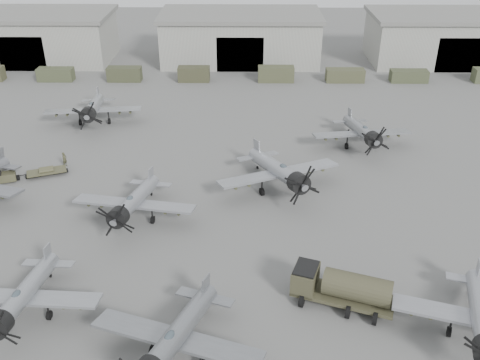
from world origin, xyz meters
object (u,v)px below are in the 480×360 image
at_px(aircraft_mid_1, 133,203).
at_px(ground_crew, 65,159).
at_px(aircraft_near_0, 22,297).
at_px(aircraft_far_1, 363,132).
at_px(aircraft_far_0, 93,109).
at_px(fuel_tanker, 342,286).
at_px(tug_trailer, 22,175).
at_px(aircraft_mid_2, 280,172).
at_px(aircraft_near_1, 174,339).

relative_size(aircraft_mid_1, ground_crew, 6.78).
distance_m(aircraft_near_0, aircraft_far_1, 43.36).
bearing_deg(aircraft_mid_1, aircraft_far_1, 43.47).
xyz_separation_m(aircraft_near_0, aircraft_far_0, (-4.06, 37.28, 0.24)).
bearing_deg(ground_crew, aircraft_far_0, 21.43).
relative_size(fuel_tanker, tug_trailer, 1.12).
bearing_deg(aircraft_mid_2, tug_trailer, 151.76).
bearing_deg(fuel_tanker, aircraft_near_0, -155.98).
xyz_separation_m(aircraft_mid_1, aircraft_far_0, (-9.88, 23.88, 0.17)).
bearing_deg(aircraft_near_1, aircraft_far_0, 129.94).
distance_m(aircraft_near_1, tug_trailer, 32.93).
relative_size(aircraft_mid_1, aircraft_far_1, 0.98).
bearing_deg(aircraft_mid_2, aircraft_mid_1, 178.97).
bearing_deg(ground_crew, fuel_tanker, -105.67).
height_order(aircraft_near_0, aircraft_mid_2, aircraft_mid_2).
bearing_deg(aircraft_far_0, aircraft_far_1, -18.22).
relative_size(aircraft_near_0, tug_trailer, 1.56).
height_order(aircraft_mid_1, aircraft_far_0, aircraft_far_0).
xyz_separation_m(aircraft_mid_1, fuel_tanker, (18.37, -11.47, -0.43)).
bearing_deg(aircraft_mid_2, aircraft_far_0, 120.34).
height_order(aircraft_near_1, tug_trailer, aircraft_near_1).
relative_size(aircraft_mid_2, tug_trailer, 1.78).
height_order(aircraft_near_1, aircraft_mid_1, aircraft_near_1).
distance_m(tug_trailer, ground_crew, 5.05).
distance_m(aircraft_far_0, fuel_tanker, 45.26).
xyz_separation_m(aircraft_far_0, tug_trailer, (-4.30, -15.47, -1.79)).
relative_size(aircraft_near_1, aircraft_far_0, 0.94).
xyz_separation_m(aircraft_near_0, aircraft_near_1, (11.90, -4.11, 0.13)).
height_order(aircraft_mid_2, aircraft_far_1, aircraft_mid_2).
height_order(aircraft_mid_1, fuel_tanker, aircraft_mid_1).
height_order(aircraft_near_1, aircraft_far_1, aircraft_near_1).
xyz_separation_m(aircraft_mid_2, aircraft_far_0, (-24.39, 17.93, -0.10)).
xyz_separation_m(fuel_tanker, tug_trailer, (-32.55, 19.89, -1.19)).
distance_m(aircraft_far_0, tug_trailer, 16.16).
relative_size(aircraft_near_0, aircraft_near_1, 0.94).
xyz_separation_m(aircraft_near_1, aircraft_mid_2, (8.43, 23.46, 0.21)).
xyz_separation_m(aircraft_far_1, fuel_tanker, (-6.93, -28.27, -0.48)).
bearing_deg(tug_trailer, aircraft_near_1, -72.98).
height_order(aircraft_near_1, aircraft_far_0, aircraft_far_0).
distance_m(aircraft_mid_2, ground_crew, 25.44).
distance_m(aircraft_near_0, aircraft_mid_2, 28.07).
bearing_deg(aircraft_near_1, aircraft_mid_1, 128.01).
xyz_separation_m(aircraft_mid_1, tug_trailer, (-14.18, 8.41, -1.62)).
distance_m(aircraft_far_1, ground_crew, 35.96).
distance_m(aircraft_near_1, ground_crew, 33.37).
distance_m(aircraft_near_1, aircraft_far_1, 39.32).
bearing_deg(aircraft_mid_1, aircraft_far_0, 122.36).
xyz_separation_m(fuel_tanker, ground_crew, (-28.62, 23.05, -0.86)).
distance_m(aircraft_near_0, ground_crew, 25.39).
xyz_separation_m(aircraft_mid_1, ground_crew, (-10.25, 11.57, -1.29)).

